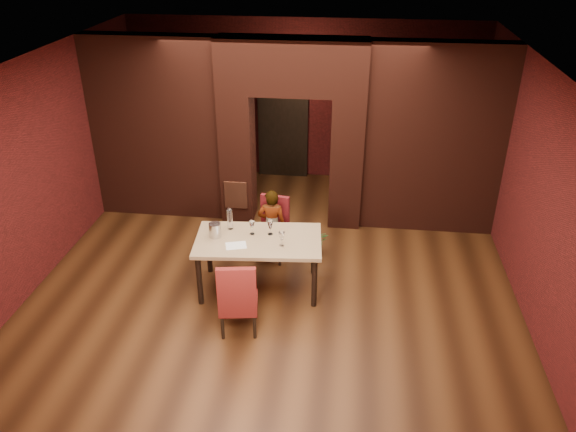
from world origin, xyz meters
name	(u,v)px	position (x,y,z in m)	size (l,w,h in m)	color
floor	(276,280)	(0.00, 0.00, 0.00)	(8.00, 8.00, 0.00)	#492812
ceiling	(274,67)	(0.00, 0.00, 3.20)	(7.00, 8.00, 0.04)	silver
wall_back	(303,101)	(0.00, 4.00, 1.60)	(7.00, 0.04, 3.20)	maroon
wall_front	(200,405)	(0.00, -4.00, 1.60)	(7.00, 0.04, 3.20)	maroon
wall_left	(36,172)	(-3.50, 0.00, 1.60)	(0.04, 8.00, 3.20)	maroon
wall_right	(539,198)	(3.50, 0.00, 1.60)	(0.04, 8.00, 3.20)	maroon
pillar_left	(238,157)	(-0.95, 2.00, 1.15)	(0.55, 0.55, 2.30)	maroon
pillar_right	(347,162)	(0.95, 2.00, 1.15)	(0.55, 0.55, 2.30)	maroon
lintel	(292,66)	(0.00, 2.00, 2.75)	(2.45, 0.55, 0.90)	maroon
wing_wall_left	(157,129)	(-2.36, 2.00, 1.60)	(2.27, 0.35, 3.20)	maroon
wing_wall_right	(434,141)	(2.36, 2.00, 1.60)	(2.27, 0.35, 3.20)	maroon
vent_panel	(236,195)	(-0.95, 1.71, 0.55)	(0.40, 0.03, 0.50)	#9E4D2E
rear_door	(283,127)	(-0.40, 3.94, 1.05)	(0.90, 0.08, 2.10)	black
rear_door_frame	(283,128)	(-0.40, 3.90, 1.05)	(1.02, 0.04, 2.22)	black
dining_table	(259,264)	(-0.22, -0.22, 0.42)	(1.78, 1.00, 0.83)	#A18055
chair_far	(272,230)	(-0.16, 0.64, 0.51)	(0.46, 0.46, 1.01)	maroon
chair_near	(238,295)	(-0.33, -1.17, 0.54)	(0.49, 0.49, 1.08)	maroon
person_seated	(272,225)	(-0.15, 0.60, 0.61)	(0.44, 0.29, 1.21)	silver
wine_glass_a	(252,228)	(-0.33, -0.09, 0.93)	(0.08, 0.08, 0.21)	white
wine_glass_b	(270,228)	(-0.07, -0.06, 0.94)	(0.09, 0.09, 0.22)	silver
wine_glass_c	(282,239)	(0.14, -0.36, 0.94)	(0.09, 0.09, 0.22)	white
tasting_sheet	(236,246)	(-0.49, -0.43, 0.83)	(0.28, 0.21, 0.00)	white
wine_bucket	(215,230)	(-0.83, -0.23, 0.94)	(0.17, 0.17, 0.21)	#BABBC2
water_bottle	(230,219)	(-0.67, 0.03, 1.00)	(0.08, 0.08, 0.34)	white
potted_plant	(315,241)	(0.52, 0.84, 0.23)	(0.41, 0.35, 0.45)	#376B2D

